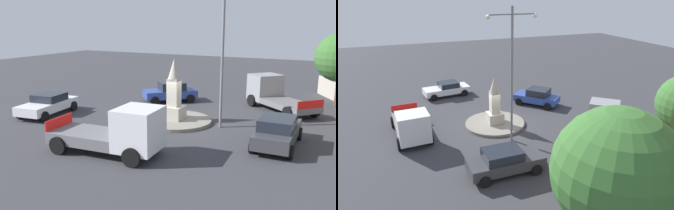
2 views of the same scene
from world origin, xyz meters
The scene contains 10 objects.
ground_plane centered at (0.00, 0.00, 0.00)m, with size 80.00×80.00×0.00m, color #38383D.
traffic_island centered at (0.00, 0.00, 0.10)m, with size 4.52×4.52×0.19m, color gray.
monument centered at (0.00, 0.00, 1.67)m, with size 1.14×1.14×3.63m.
streetlamp centered at (-0.21, 2.85, 5.25)m, with size 3.27×0.28×8.82m.
car_blue_near_island centered at (-4.94, -2.75, 0.76)m, with size 3.90×4.03×1.49m.
car_dark_grey_waiting centered at (1.61, 6.37, 0.77)m, with size 4.32×1.99×1.48m.
car_white_passing centered at (2.13, -8.04, 0.70)m, with size 4.47×2.47×1.35m.
truck_grey_approaching centered at (-6.32, 4.54, 1.04)m, with size 5.17×5.42×2.24m.
truck_white_far_side centered at (6.09, 0.28, 1.07)m, with size 2.60×5.39×2.29m.
tree_mid_cluster centered at (0.25, 13.28, 4.01)m, with size 4.46×4.46×6.25m.
Camera 2 is at (6.81, 20.09, 9.74)m, focal length 32.48 mm.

